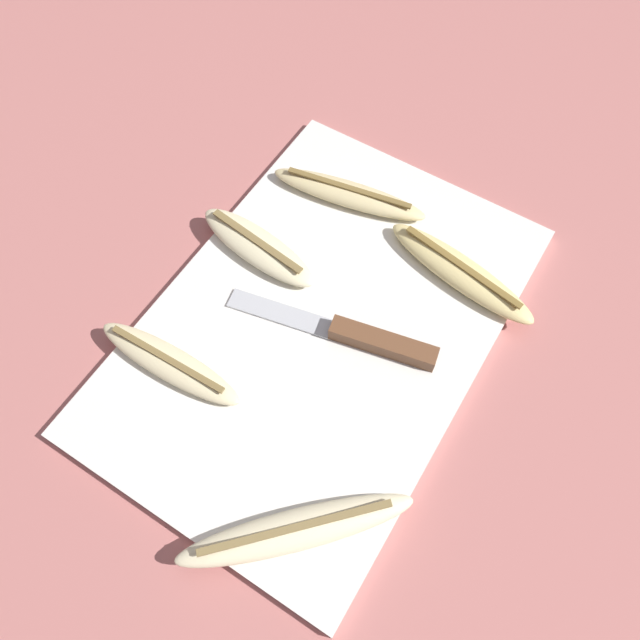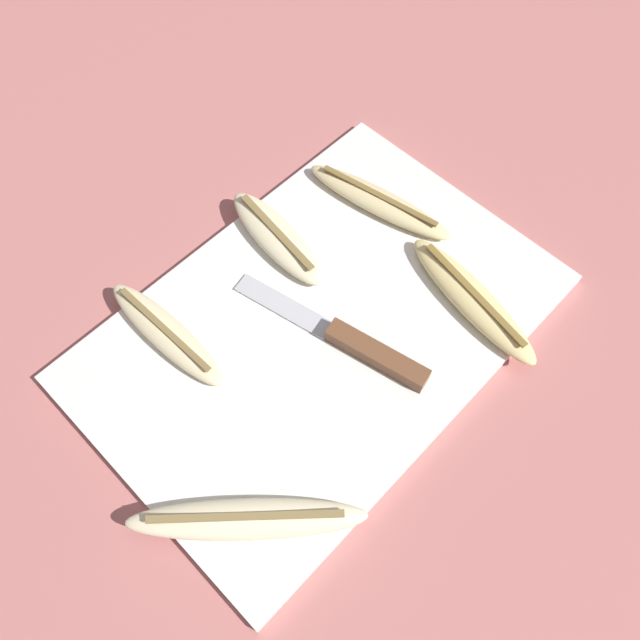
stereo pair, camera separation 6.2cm
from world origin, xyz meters
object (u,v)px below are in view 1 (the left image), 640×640
Objects in this scene: knife at (366,338)px; banana_ripe_center at (349,194)px; banana_bright_far at (296,530)px; banana_pale_long at (258,247)px; banana_cream_curved at (169,363)px; banana_golden_short at (461,272)px.

banana_ripe_center is (0.15, 0.11, 0.00)m from knife.
banana_pale_long is (0.22, 0.19, -0.00)m from banana_bright_far.
banana_pale_long is (0.03, 0.15, 0.00)m from knife.
banana_bright_far is 0.95× the size of banana_ripe_center.
knife is 1.19× the size of banana_ripe_center.
banana_bright_far reaches higher than banana_ripe_center.
banana_cream_curved is (-0.13, 0.15, 0.00)m from knife.
knife is 0.19m from banana_cream_curved.
knife is 1.19× the size of banana_golden_short.
banana_cream_curved is 1.05× the size of banana_pale_long.
banana_golden_short reaches higher than banana_ripe_center.
banana_bright_far is at bearing -138.94° from banana_pale_long.
banana_bright_far is at bearing 179.15° from banana_golden_short.
banana_cream_curved is 0.16m from banana_pale_long.
knife is at bearing 12.15° from banana_bright_far.
banana_bright_far is at bearing -156.18° from banana_ripe_center.
banana_golden_short is 0.16m from banana_ripe_center.
banana_golden_short is 1.18× the size of banana_pale_long.
banana_cream_curved is at bearing -178.46° from banana_pale_long.
banana_pale_long is (-0.09, 0.20, -0.00)m from banana_golden_short.
banana_cream_curved is 0.27m from banana_ripe_center.
banana_ripe_center is 0.12m from banana_pale_long.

